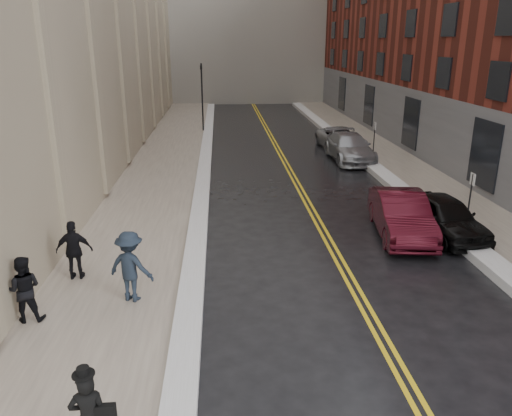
{
  "coord_description": "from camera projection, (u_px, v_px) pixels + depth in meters",
  "views": [
    {
      "loc": [
        -1.29,
        -9.01,
        6.82
      ],
      "look_at": [
        -0.17,
        6.46,
        1.6
      ],
      "focal_mm": 35.0,
      "sensor_mm": 36.0,
      "label": 1
    }
  ],
  "objects": [
    {
      "name": "parking_sign_far",
      "position": [
        374.0,
        137.0,
        29.79
      ],
      "size": [
        0.06,
        0.35,
        2.23
      ],
      "color": "black",
      "rests_on": "ground"
    },
    {
      "name": "pedestrian_b",
      "position": [
        131.0,
        266.0,
        13.23
      ],
      "size": [
        1.45,
        1.15,
        1.96
      ],
      "primitive_type": "imported",
      "rotation": [
        0.0,
        0.0,
        2.75
      ],
      "color": "#1B2532",
      "rests_on": "sidewalk_left"
    },
    {
      "name": "pedestrian_a",
      "position": [
        24.0,
        289.0,
        12.28
      ],
      "size": [
        0.89,
        0.72,
        1.72
      ],
      "primitive_type": "imported",
      "rotation": [
        0.0,
        0.0,
        3.23
      ],
      "color": "black",
      "rests_on": "sidewalk_left"
    },
    {
      "name": "pedestrian_c",
      "position": [
        74.0,
        250.0,
        14.47
      ],
      "size": [
        1.05,
        0.46,
        1.78
      ],
      "primitive_type": "imported",
      "rotation": [
        0.0,
        0.0,
        3.17
      ],
      "color": "black",
      "rests_on": "sidewalk_left"
    },
    {
      "name": "car_silver_far",
      "position": [
        341.0,
        139.0,
        32.64
      ],
      "size": [
        2.79,
        5.26,
        1.41
      ],
      "primitive_type": "imported",
      "rotation": [
        0.0,
        0.0,
        0.09
      ],
      "color": "#AAABB2",
      "rests_on": "ground"
    },
    {
      "name": "car_maroon",
      "position": [
        401.0,
        215.0,
        18.16
      ],
      "size": [
        2.27,
        4.98,
        1.58
      ],
      "primitive_type": "imported",
      "rotation": [
        0.0,
        0.0,
        -0.13
      ],
      "color": "#410B16",
      "rests_on": "ground"
    },
    {
      "name": "ground",
      "position": [
        285.0,
        373.0,
        10.78
      ],
      "size": [
        160.0,
        160.0,
        0.0
      ],
      "primitive_type": "plane",
      "color": "black",
      "rests_on": "ground"
    },
    {
      "name": "car_silver_near",
      "position": [
        349.0,
        147.0,
        29.61
      ],
      "size": [
        2.29,
        5.47,
        1.58
      ],
      "primitive_type": "imported",
      "rotation": [
        0.0,
        0.0,
        0.01
      ],
      "color": "#93949A",
      "rests_on": "ground"
    },
    {
      "name": "lane_stripe_b",
      "position": [
        296.0,
        178.0,
        26.08
      ],
      "size": [
        0.12,
        64.0,
        0.01
      ],
      "primitive_type": "cube",
      "color": "gold",
      "rests_on": "ground"
    },
    {
      "name": "sidewalk_right",
      "position": [
        415.0,
        174.0,
        26.49
      ],
      "size": [
        3.0,
        64.0,
        0.15
      ],
      "primitive_type": "cube",
      "color": "gray",
      "rests_on": "ground"
    },
    {
      "name": "snow_ridge_left",
      "position": [
        204.0,
        177.0,
        25.71
      ],
      "size": [
        0.7,
        60.8,
        0.26
      ],
      "primitive_type": "cube",
      "color": "white",
      "rests_on": "ground"
    },
    {
      "name": "car_black",
      "position": [
        444.0,
        216.0,
        18.16
      ],
      "size": [
        2.17,
        4.5,
        1.48
      ],
      "primitive_type": "imported",
      "rotation": [
        0.0,
        0.0,
        0.1
      ],
      "color": "black",
      "rests_on": "ground"
    },
    {
      "name": "parking_sign_near",
      "position": [
        470.0,
        196.0,
        18.45
      ],
      "size": [
        0.06,
        0.35,
        2.23
      ],
      "color": "black",
      "rests_on": "ground"
    },
    {
      "name": "sidewalk_left",
      "position": [
        159.0,
        179.0,
        25.57
      ],
      "size": [
        4.0,
        64.0,
        0.15
      ],
      "primitive_type": "cube",
      "color": "gray",
      "rests_on": "ground"
    },
    {
      "name": "traffic_signal",
      "position": [
        202.0,
        92.0,
        37.98
      ],
      "size": [
        0.18,
        0.15,
        5.2
      ],
      "color": "black",
      "rests_on": "ground"
    },
    {
      "name": "lane_stripe_a",
      "position": [
        291.0,
        178.0,
        26.06
      ],
      "size": [
        0.12,
        64.0,
        0.01
      ],
      "primitive_type": "cube",
      "color": "gold",
      "rests_on": "ground"
    },
    {
      "name": "snow_ridge_right",
      "position": [
        381.0,
        173.0,
        26.34
      ],
      "size": [
        0.85,
        60.8,
        0.3
      ],
      "primitive_type": "cube",
      "color": "white",
      "rests_on": "ground"
    }
  ]
}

